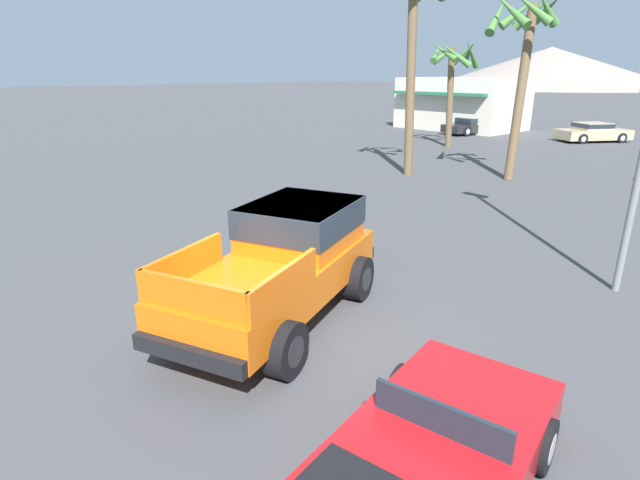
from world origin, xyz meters
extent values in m
plane|color=#424244|center=(0.00, 0.00, 0.00)|extent=(320.00, 320.00, 0.00)
cube|color=orange|center=(-0.31, 0.24, 0.80)|extent=(3.50, 4.98, 0.64)
cube|color=orange|center=(-0.67, 1.09, 1.53)|extent=(2.36, 2.54, 0.80)
cube|color=#1E2833|center=(-0.67, 1.09, 1.67)|extent=(2.41, 2.59, 0.51)
cube|color=orange|center=(-0.63, -1.30, 1.36)|extent=(0.79, 1.74, 0.48)
cube|color=orange|center=(1.01, -0.61, 1.36)|extent=(0.79, 1.74, 0.48)
cube|color=orange|center=(0.53, -1.77, 1.36)|extent=(1.67, 0.76, 0.48)
cube|color=black|center=(-1.23, 2.42, 0.60)|extent=(1.74, 0.85, 0.24)
cube|color=black|center=(0.60, -1.94, 0.60)|extent=(1.74, 0.85, 0.24)
cylinder|color=black|center=(-1.76, 1.19, 0.42)|extent=(0.63, 0.91, 0.85)
cylinder|color=#232326|center=(-1.76, 1.19, 0.42)|extent=(0.51, 0.57, 0.46)
cylinder|color=black|center=(0.02, 1.94, 0.42)|extent=(0.63, 0.91, 0.85)
cylinder|color=#232326|center=(0.02, 1.94, 0.42)|extent=(0.51, 0.57, 0.46)
cylinder|color=black|center=(-0.64, -1.45, 0.42)|extent=(0.63, 0.91, 0.85)
cylinder|color=#232326|center=(-0.64, -1.45, 0.42)|extent=(0.51, 0.57, 0.46)
cylinder|color=black|center=(1.13, -0.71, 0.42)|extent=(0.63, 0.91, 0.85)
cylinder|color=#232326|center=(1.13, -0.71, 0.42)|extent=(0.51, 0.57, 0.46)
cube|color=#B21419|center=(3.86, -1.23, 0.41)|extent=(2.60, 4.61, 0.48)
cube|color=#1E2833|center=(3.76, -0.76, 0.83)|extent=(1.47, 0.36, 0.35)
cylinder|color=black|center=(2.76, -0.08, 0.31)|extent=(0.34, 0.66, 0.63)
cylinder|color=#9E9EA3|center=(2.76, -0.08, 0.31)|extent=(0.30, 0.39, 0.35)
cylinder|color=black|center=(4.41, 0.27, 0.31)|extent=(0.34, 0.66, 0.63)
cylinder|color=#9E9EA3|center=(4.41, 0.27, 0.31)|extent=(0.30, 0.39, 0.35)
cube|color=#232328|center=(-13.30, 27.33, 0.44)|extent=(2.70, 4.78, 0.51)
cube|color=#232328|center=(-13.32, 27.22, 0.90)|extent=(1.90, 2.19, 0.42)
cube|color=#1E2833|center=(-13.32, 27.22, 0.95)|extent=(1.94, 2.24, 0.25)
cylinder|color=black|center=(-13.78, 28.88, 0.33)|extent=(0.37, 0.69, 0.66)
cylinder|color=#9E9EA3|center=(-13.78, 28.88, 0.33)|extent=(0.31, 0.41, 0.36)
cylinder|color=black|center=(-12.18, 28.50, 0.33)|extent=(0.37, 0.69, 0.66)
cylinder|color=#9E9EA3|center=(-12.18, 28.50, 0.33)|extent=(0.31, 0.41, 0.36)
cylinder|color=black|center=(-14.42, 26.16, 0.33)|extent=(0.37, 0.69, 0.66)
cylinder|color=#9E9EA3|center=(-14.42, 26.16, 0.33)|extent=(0.31, 0.41, 0.36)
cylinder|color=black|center=(-12.82, 25.78, 0.33)|extent=(0.37, 0.69, 0.66)
cylinder|color=#9E9EA3|center=(-12.82, 25.78, 0.33)|extent=(0.31, 0.41, 0.36)
cube|color=tan|center=(-6.09, 29.32, 0.46)|extent=(3.85, 4.61, 0.58)
cube|color=tan|center=(-6.15, 29.23, 0.95)|extent=(2.33, 2.39, 0.42)
cube|color=#1E2833|center=(-6.15, 29.23, 1.00)|extent=(2.38, 2.44, 0.25)
cylinder|color=black|center=(-6.13, 30.91, 0.30)|extent=(0.51, 0.63, 0.61)
cylinder|color=#9E9EA3|center=(-6.13, 30.91, 0.30)|extent=(0.37, 0.41, 0.33)
cylinder|color=black|center=(-4.63, 29.97, 0.30)|extent=(0.51, 0.63, 0.61)
cylinder|color=#9E9EA3|center=(-4.63, 29.97, 0.30)|extent=(0.37, 0.41, 0.33)
cylinder|color=black|center=(-7.55, 28.66, 0.30)|extent=(0.51, 0.63, 0.61)
cylinder|color=#9E9EA3|center=(-7.55, 28.66, 0.30)|extent=(0.37, 0.41, 0.33)
cylinder|color=black|center=(-6.05, 27.72, 0.30)|extent=(0.51, 0.63, 0.61)
cylinder|color=#9E9EA3|center=(-6.05, 27.72, 0.30)|extent=(0.37, 0.41, 0.33)
cylinder|color=brown|center=(-10.85, 20.56, 2.72)|extent=(0.36, 0.73, 5.44)
cone|color=#427533|center=(-9.91, 20.88, 5.08)|extent=(0.59, 1.70, 1.52)
cone|color=#427533|center=(-10.36, 21.31, 5.18)|extent=(1.30, 1.19, 1.18)
cone|color=#427533|center=(-11.01, 21.68, 5.07)|extent=(1.68, 0.64, 1.55)
cone|color=#427533|center=(-11.70, 21.16, 5.17)|extent=(1.11, 1.79, 1.28)
cone|color=#427533|center=(-11.78, 20.28, 5.18)|extent=(1.23, 1.97, 1.24)
cone|color=#427533|center=(-10.93, 19.80, 5.19)|extent=(1.88, 0.52, 1.20)
cone|color=#427533|center=(-10.31, 19.84, 5.09)|extent=(1.83, 1.28, 1.53)
cylinder|color=brown|center=(-3.71, 14.73, 3.29)|extent=(0.36, 0.67, 6.59)
cone|color=#427533|center=(-2.98, 14.45, 6.30)|extent=(0.57, 1.40, 1.25)
cone|color=#427533|center=(-3.32, 15.24, 6.39)|extent=(1.51, 1.09, 1.03)
cone|color=#427533|center=(-3.92, 15.33, 6.30)|extent=(1.49, 0.72, 1.28)
cone|color=#427533|center=(-4.36, 15.04, 6.31)|extent=(1.17, 1.41, 1.26)
cone|color=#427533|center=(-4.78, 14.29, 6.20)|extent=(0.84, 1.98, 1.64)
cone|color=#427533|center=(-3.89, 13.64, 6.27)|extent=(1.78, 0.68, 1.42)
cone|color=#427533|center=(-3.25, 13.90, 6.30)|extent=(1.44, 1.15, 1.27)
cylinder|color=brown|center=(-7.08, 12.17, 3.95)|extent=(0.36, 0.70, 7.90)
cube|color=beige|center=(-15.90, 29.60, 1.86)|extent=(8.44, 5.70, 3.73)
cube|color=#286B4C|center=(-15.90, 26.40, 2.69)|extent=(7.60, 0.70, 0.20)
cone|color=gray|center=(-56.61, 132.17, 5.10)|extent=(63.32, 63.32, 10.20)
camera|label=1|loc=(6.10, -4.49, 4.18)|focal=28.00mm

